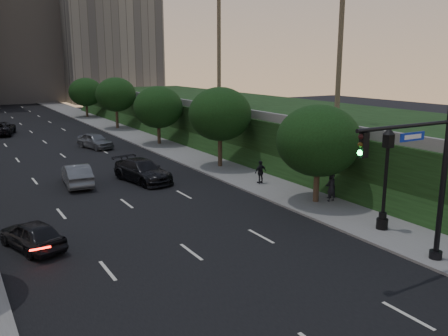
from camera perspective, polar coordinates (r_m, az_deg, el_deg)
ground at (r=18.75m, az=3.17°, el=-15.22°), size 160.00×160.00×0.00m
road_surface at (r=45.54m, az=-18.29°, el=0.99°), size 16.00×140.00×0.02m
sidewalk_right at (r=48.67m, az=-6.46°, el=2.36°), size 4.50×140.00×0.15m
embankment at (r=52.58m, az=6.20°, el=5.26°), size 18.00×90.00×4.00m
parapet_wall at (r=47.74m, az=-2.00°, el=7.41°), size 0.35×90.00×0.70m
office_block_mid at (r=116.80m, az=-23.83°, el=13.77°), size 22.00×18.00×26.00m
office_block_right at (r=115.02m, az=-14.36°, el=16.97°), size 20.00×22.00×36.00m
tree_right_a at (r=29.63m, az=11.28°, el=3.25°), size 5.20×5.20×6.24m
tree_right_b at (r=39.22m, az=-0.49°, el=6.50°), size 5.20×5.20×6.74m
tree_right_c at (r=50.88m, az=-7.92°, el=7.26°), size 5.20×5.20×6.24m
tree_right_d at (r=63.94m, az=-12.88°, el=8.60°), size 5.20×5.20×6.74m
tree_right_e at (r=78.35m, az=-16.30°, el=8.76°), size 5.20×5.20×6.24m
traffic_signal_mast at (r=21.68m, az=23.22°, el=-1.95°), size 5.68×0.56×7.00m
street_lamp at (r=25.83m, az=18.82°, el=-1.73°), size 0.64×0.64×5.62m
sedan_near_left at (r=24.52m, az=-22.09°, el=-7.45°), size 2.87×4.50×1.43m
sedan_mid_left at (r=35.65m, az=-17.30°, el=-0.79°), size 2.13×4.98×1.60m
sedan_far_left at (r=63.56m, az=-25.21°, el=4.33°), size 4.09×6.35×1.63m
sedan_near_right at (r=35.66m, az=-9.76°, el=-0.34°), size 3.37×6.02×1.65m
sedan_far_right at (r=50.46m, az=-15.26°, el=3.19°), size 3.12×5.03×1.60m
pedestrian_a at (r=30.50m, az=12.77°, el=-2.29°), size 0.66×0.45×1.78m
pedestrian_b at (r=31.25m, az=12.67°, el=-2.08°), size 0.79×0.62×1.61m
pedestrian_c at (r=34.22m, az=4.43°, el=-0.47°), size 1.01×0.48×1.67m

